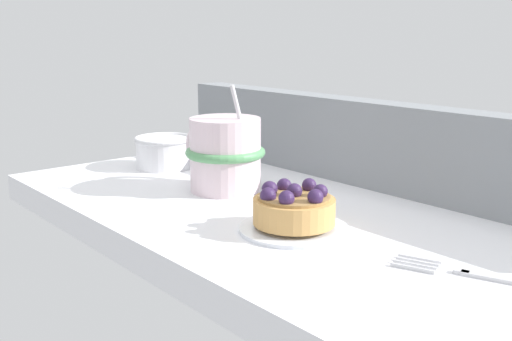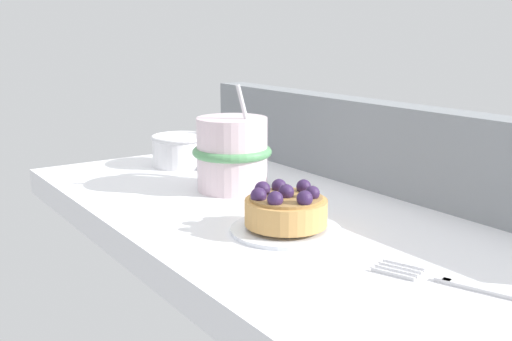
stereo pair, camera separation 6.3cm
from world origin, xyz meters
The scene contains 7 objects.
ground_plane centered at (0.00, 0.00, -1.61)cm, with size 71.22×34.10×3.22cm, color white.
window_rail_back centered at (0.00, 14.97, 5.11)cm, with size 69.80×4.16×10.21cm, color gray.
dessert_plate centered at (4.67, -4.16, 0.36)cm, with size 10.40×10.40×0.76cm.
raspberry_tart centered at (4.65, -4.19, 2.31)cm, with size 7.71×7.71×3.85cm.
coffee_mug centered at (-11.41, 0.01, 4.33)cm, with size 12.51×9.33×12.51cm.
dessert_fork centered at (23.64, -0.33, 0.30)cm, with size 17.16×7.53×0.60cm.
sugar_bowl centered at (-26.25, 1.07, 2.27)cm, with size 8.19×8.19×4.26cm.
Camera 2 is at (47.12, -36.82, 18.42)cm, focal length 42.22 mm.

